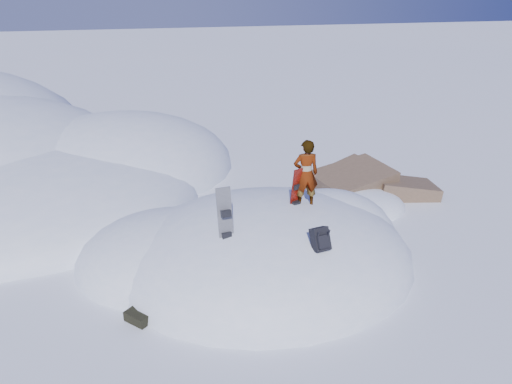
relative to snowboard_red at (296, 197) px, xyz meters
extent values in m
plane|color=silver|center=(-0.68, -0.03, -1.63)|extent=(120.00, 120.00, 0.00)
ellipsoid|color=white|center=(-0.68, -0.03, -1.63)|extent=(7.00, 6.00, 3.00)
ellipsoid|color=white|center=(-2.88, 0.57, -1.63)|extent=(4.40, 4.00, 2.20)
ellipsoid|color=white|center=(1.12, 0.77, -1.63)|extent=(3.60, 3.20, 2.50)
ellipsoid|color=white|center=(-6.68, 4.97, -1.63)|extent=(10.00, 9.00, 2.80)
ellipsoid|color=white|center=(-4.18, 7.47, -1.63)|extent=(8.00, 8.00, 3.60)
ellipsoid|color=white|center=(-6.18, 3.97, -1.63)|extent=(6.00, 5.00, 1.80)
cube|color=brown|center=(2.92, 3.37, -1.53)|extent=(2.82, 2.41, 1.62)
cube|color=brown|center=(4.52, 2.97, -1.73)|extent=(2.16, 1.80, 1.33)
cube|color=brown|center=(3.52, 4.57, -1.63)|extent=(2.08, 2.01, 1.10)
ellipsoid|color=white|center=(2.52, 2.37, -1.63)|extent=(3.20, 2.40, 1.00)
cube|color=#AD1509|center=(0.00, 0.01, -0.02)|extent=(0.33, 0.30, 1.43)
cube|color=black|center=(0.00, -0.04, 0.27)|extent=(0.20, 0.17, 0.13)
cube|color=black|center=(0.00, -0.04, -0.16)|extent=(0.20, 0.17, 0.13)
cube|color=black|center=(-1.77, -0.90, -0.11)|extent=(0.35, 0.37, 1.64)
cube|color=black|center=(-1.77, -0.96, 0.22)|extent=(0.21, 0.16, 0.15)
cube|color=black|center=(-1.77, -0.96, -0.27)|extent=(0.21, 0.16, 0.15)
cube|color=black|center=(0.01, -1.65, -0.22)|extent=(0.41, 0.46, 0.52)
cube|color=black|center=(0.01, -1.79, -0.19)|extent=(0.27, 0.24, 0.28)
cylinder|color=black|center=(-0.09, -1.77, -0.09)|extent=(0.04, 0.19, 0.35)
cylinder|color=black|center=(0.11, -1.77, -0.09)|extent=(0.04, 0.19, 0.35)
cube|color=black|center=(-3.51, -1.44, -1.52)|extent=(0.88, 0.87, 0.20)
cube|color=black|center=(-3.17, -1.22, -1.43)|extent=(0.43, 0.33, 0.13)
imported|color=slate|center=(0.23, 0.02, 0.53)|extent=(0.60, 0.41, 1.59)
camera|label=1|loc=(-3.23, -9.88, 4.59)|focal=35.00mm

